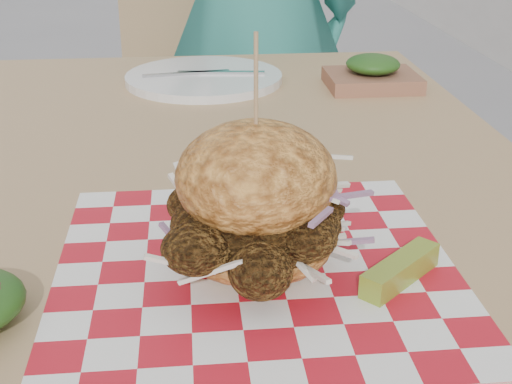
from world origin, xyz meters
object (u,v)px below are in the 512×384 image
(diner, at_px, (254,8))
(patio_chair, at_px, (209,89))
(sandwich, at_px, (256,207))
(patio_table, at_px, (216,227))

(diner, bearing_deg, patio_chair, -54.99)
(sandwich, bearing_deg, patio_table, 96.24)
(patio_chair, bearing_deg, diner, -29.77)
(patio_table, xyz_separation_m, sandwich, (0.03, -0.24, 0.14))
(patio_table, bearing_deg, sandwich, -83.76)
(patio_table, relative_size, patio_chair, 1.26)
(diner, height_order, patio_chair, diner)
(patio_table, relative_size, sandwich, 5.66)
(diner, relative_size, sandwich, 7.41)
(patio_chair, xyz_separation_m, sandwich, (-0.00, -1.29, 0.26))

